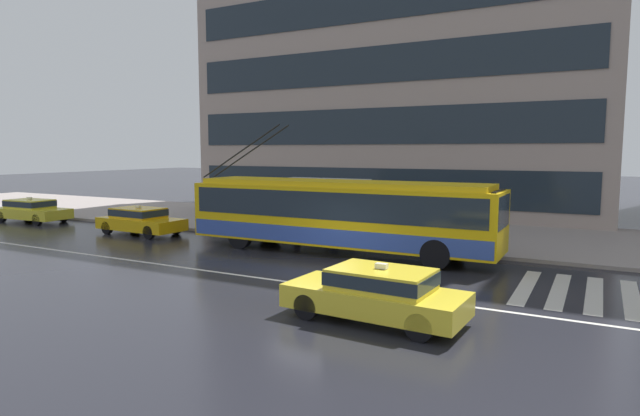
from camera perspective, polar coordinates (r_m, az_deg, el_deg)
The scene contains 16 objects.
ground_plane at distance 17.28m, azimuth -0.82°, elevation -7.19°, with size 160.00×160.00×0.00m, color black.
sidewalk_slab at distance 26.58m, azimuth 9.99°, elevation -2.39°, with size 80.00×10.00×0.14m, color gray.
crosswalk_stripe_edge_near at distance 16.93m, azimuth 21.32°, elevation -7.89°, with size 0.44×4.40×0.01m, color beige.
crosswalk_stripe_inner_a at distance 16.86m, azimuth 24.39°, elevation -8.08°, with size 0.44×4.40×0.01m, color beige.
crosswalk_stripe_center at distance 16.83m, azimuth 27.48°, elevation -8.25°, with size 0.44×4.40×0.01m, color beige.
crosswalk_stripe_inner_b at distance 16.86m, azimuth 30.56°, elevation -8.40°, with size 0.44×4.40×0.01m, color beige.
lane_centre_line at distance 16.27m, azimuth -2.88°, elevation -8.03°, with size 72.00×0.14×0.01m, color silver.
trolleybus at distance 20.63m, azimuth 2.03°, elevation -0.57°, with size 12.65×2.53×5.07m.
taxi_queued_behind_bus at distance 26.83m, azimuth -18.83°, elevation -1.19°, with size 4.47×2.03×1.39m.
taxi_far_behind at distance 33.86m, azimuth -28.69°, elevation -0.14°, with size 4.61×1.96×1.39m.
taxi_oncoming_near at distance 12.64m, azimuth 6.18°, elevation -8.98°, with size 4.36×1.97×1.39m.
bus_shelter at distance 24.99m, azimuth 0.61°, elevation 1.69°, with size 4.20×1.63×2.55m.
pedestrian_at_shelter at distance 24.67m, azimuth -2.67°, elevation 0.64°, with size 1.21×1.21×1.86m.
pedestrian_approaching_curb at distance 22.05m, azimuth 12.60°, elevation 0.26°, with size 1.28×1.28×2.02m.
pedestrian_walking_past at distance 25.64m, azimuth 1.04°, elevation 0.93°, with size 1.30×1.30×1.94m.
pedestrian_waiting_by_pole at distance 23.94m, azimuth 1.80°, elevation 0.62°, with size 1.27×1.27×1.97m.
Camera 1 is at (8.14, -14.71, 4.01)m, focal length 29.67 mm.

